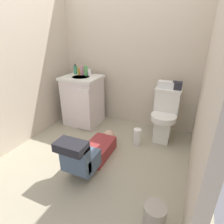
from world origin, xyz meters
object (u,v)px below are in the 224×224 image
at_px(toilet, 165,116).
at_px(toiletry_bag, 177,86).
at_px(tissue_box, 166,85).
at_px(bottle_pink, 82,70).
at_px(soap_dispenser, 75,70).
at_px(faucet, 86,72).
at_px(paper_towel_roll, 137,137).
at_px(bottle_white, 89,73).
at_px(trash_can, 154,218).
at_px(bottle_amber, 79,71).
at_px(bottle_green, 86,71).
at_px(person_plumber, 91,151).
at_px(vanity_cabinet, 83,100).

bearing_deg(toilet, toiletry_bag, 40.77).
relative_size(tissue_box, bottle_pink, 1.44).
bearing_deg(soap_dispenser, toilet, -3.07).
relative_size(faucet, tissue_box, 0.45).
xyz_separation_m(tissue_box, soap_dispenser, (-1.49, -0.01, 0.09)).
relative_size(tissue_box, paper_towel_roll, 0.92).
relative_size(faucet, bottle_white, 0.95).
distance_m(bottle_white, trash_can, 2.22).
bearing_deg(bottle_amber, bottle_green, -3.96).
bearing_deg(bottle_green, toiletry_bag, 2.16).
xyz_separation_m(soap_dispenser, bottle_pink, (0.15, -0.03, 0.01)).
distance_m(toilet, soap_dispenser, 1.62).
distance_m(faucet, person_plumber, 1.42).
bearing_deg(vanity_cabinet, faucet, 91.31).
height_order(bottle_pink, trash_can, bottle_pink).
height_order(vanity_cabinet, toiletry_bag, toiletry_bag).
relative_size(soap_dispenser, bottle_pink, 1.08).
distance_m(bottle_green, trash_can, 2.25).
relative_size(toilet, trash_can, 3.01).
height_order(person_plumber, soap_dispenser, soap_dispenser).
xyz_separation_m(bottle_green, bottle_white, (0.05, 0.02, -0.03)).
xyz_separation_m(bottle_amber, bottle_green, (0.13, -0.01, 0.02)).
height_order(bottle_amber, bottle_white, bottle_amber).
bearing_deg(toiletry_bag, toilet, -139.23).
bearing_deg(paper_towel_roll, faucet, 158.04).
xyz_separation_m(faucet, toiletry_bag, (1.45, -0.01, -0.06)).
xyz_separation_m(person_plumber, bottle_green, (-0.62, 0.99, 0.72)).
xyz_separation_m(person_plumber, paper_towel_roll, (0.39, 0.63, -0.06)).
relative_size(person_plumber, bottle_green, 6.80).
relative_size(bottle_white, trash_can, 0.42).
bearing_deg(trash_can, toilet, 97.29).
relative_size(soap_dispenser, paper_towel_roll, 0.70).
height_order(toilet, bottle_amber, bottle_amber).
xyz_separation_m(vanity_cabinet, bottle_amber, (-0.09, 0.09, 0.46)).
bearing_deg(bottle_green, person_plumber, -57.95).
height_order(bottle_green, paper_towel_roll, bottle_green).
relative_size(person_plumber, bottle_white, 10.15).
bearing_deg(bottle_white, bottle_amber, -177.63).
height_order(person_plumber, bottle_green, bottle_green).
height_order(tissue_box, trash_can, tissue_box).
distance_m(toilet, paper_towel_roll, 0.50).
bearing_deg(soap_dispenser, toiletry_bag, 0.28).
xyz_separation_m(vanity_cabinet, bottle_white, (0.09, 0.10, 0.45)).
bearing_deg(vanity_cabinet, bottle_white, 47.55).
bearing_deg(toilet, person_plumber, -125.74).
xyz_separation_m(bottle_pink, trash_can, (1.58, -1.51, -0.77)).
bearing_deg(toilet, bottle_amber, 178.15).
bearing_deg(tissue_box, soap_dispenser, -179.69).
xyz_separation_m(toilet, bottle_green, (-1.30, 0.04, 0.53)).
relative_size(tissue_box, toiletry_bag, 1.77).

